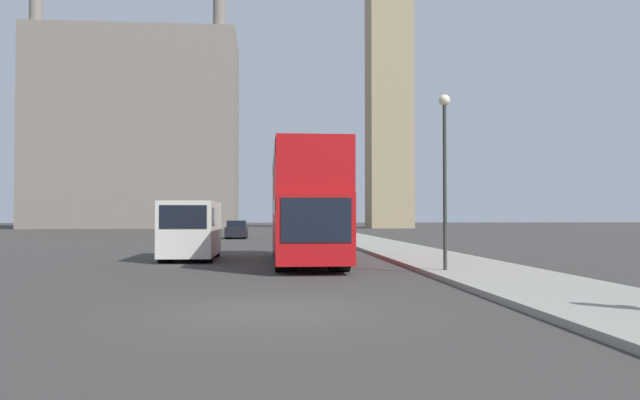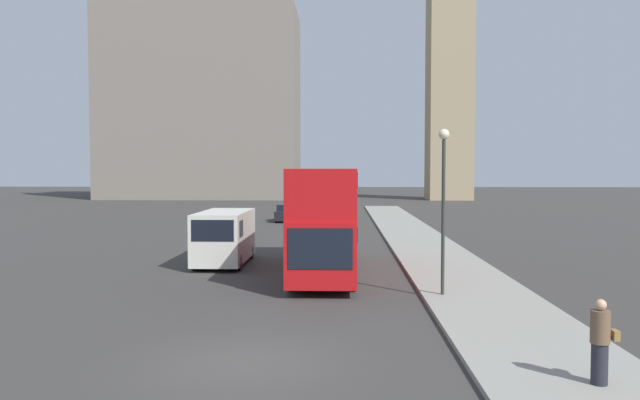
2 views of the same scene
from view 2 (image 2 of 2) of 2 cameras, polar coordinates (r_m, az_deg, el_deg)
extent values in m
plane|color=#383533|center=(14.76, -7.12, -14.53)|extent=(300.00, 300.00, 0.00)
cube|color=gray|center=(15.31, 20.41, -13.75)|extent=(3.92, 120.00, 0.15)
cube|color=tan|center=(97.50, 11.80, 15.52)|extent=(6.33, 6.33, 52.09)
cube|color=slate|center=(100.23, -10.73, 8.46)|extent=(29.84, 14.77, 28.92)
cube|color=#B71114|center=(26.47, 0.43, -3.58)|extent=(2.49, 10.98, 2.31)
cube|color=#B71114|center=(26.32, 0.43, 0.88)|extent=(2.49, 10.76, 1.81)
cube|color=black|center=(26.40, 0.43, -2.01)|extent=(2.53, 10.54, 0.55)
cube|color=black|center=(26.31, 0.43, 2.04)|extent=(2.53, 10.32, 0.55)
cube|color=black|center=(20.97, 0.02, -4.48)|extent=(2.19, 0.03, 1.39)
cylinder|color=black|center=(22.84, -2.10, -6.89)|extent=(0.70, 1.11, 1.11)
cylinder|color=black|center=(22.78, 2.43, -6.91)|extent=(0.70, 1.11, 1.11)
cylinder|color=black|center=(30.43, -1.07, -4.47)|extent=(0.70, 1.11, 1.11)
cylinder|color=black|center=(30.38, 2.31, -4.49)|extent=(0.70, 1.11, 1.11)
cube|color=silver|center=(29.37, -8.73, -3.25)|extent=(2.13, 5.32, 2.27)
cube|color=black|center=(26.72, -9.80, -2.78)|extent=(1.81, 0.02, 0.91)
cube|color=black|center=(27.64, -9.41, -2.59)|extent=(2.16, 0.96, 0.73)
cylinder|color=black|center=(27.90, -11.03, -5.61)|extent=(0.53, 0.70, 0.70)
cylinder|color=black|center=(27.59, -7.78, -5.68)|extent=(0.53, 0.70, 0.70)
cylinder|color=black|center=(31.40, -9.54, -4.67)|extent=(0.53, 0.70, 0.70)
cylinder|color=black|center=(31.13, -6.65, -4.71)|extent=(0.53, 0.70, 0.70)
cylinder|color=#23232D|center=(13.84, 24.19, -13.50)|extent=(0.32, 0.32, 0.82)
cylinder|color=brown|center=(13.66, 24.25, -10.53)|extent=(0.38, 0.38, 0.65)
sphere|color=tan|center=(13.57, 24.28, -8.73)|extent=(0.22, 0.22, 0.22)
cube|color=olive|center=(13.81, 25.36, -11.10)|extent=(0.12, 0.24, 0.20)
cylinder|color=#2D332D|center=(21.50, 11.20, -1.58)|extent=(0.12, 0.12, 5.25)
sphere|color=beige|center=(21.47, 11.27, 5.91)|extent=(0.36, 0.36, 0.36)
cube|color=black|center=(53.58, -3.08, -1.36)|extent=(1.71, 4.28, 0.78)
cube|color=black|center=(53.64, -3.07, -0.66)|extent=(1.54, 2.05, 0.53)
cylinder|color=black|center=(52.30, -3.93, -1.72)|extent=(0.38, 0.65, 0.65)
cylinder|color=black|center=(52.18, -2.48, -1.72)|extent=(0.38, 0.65, 0.65)
cylinder|color=black|center=(55.01, -3.64, -1.50)|extent=(0.38, 0.65, 0.65)
cylinder|color=black|center=(54.90, -2.26, -1.50)|extent=(0.38, 0.65, 0.65)
camera|label=1|loc=(3.73, -48.96, -40.11)|focal=35.00mm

